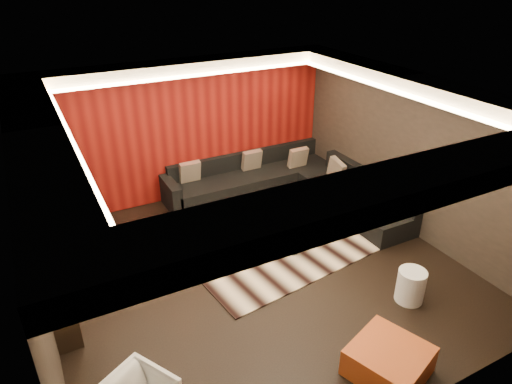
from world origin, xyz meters
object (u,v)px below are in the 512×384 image
coffee_table (304,210)px  white_side_table (411,286)px  drum_stool (291,240)px  sectional_sofa (289,186)px  orange_ottoman (389,361)px

coffee_table → white_side_table: white_side_table is taller
drum_stool → sectional_sofa: (0.98, 1.66, 0.04)m
drum_stool → sectional_sofa: 1.93m
coffee_table → white_side_table: bearing=-89.8°
coffee_table → drum_stool: bearing=-133.3°
coffee_table → orange_ottoman: orange_ottoman is taller
white_side_table → orange_ottoman: (-1.18, -0.85, -0.07)m
coffee_table → white_side_table: 2.75m
white_side_table → coffee_table: bearing=90.2°
coffee_table → sectional_sofa: size_ratio=0.35×
drum_stool → sectional_sofa: bearing=59.5°
drum_stool → white_side_table: (0.86, -1.85, 0.03)m
drum_stool → white_side_table: bearing=-65.2°
white_side_table → orange_ottoman: 1.46m
drum_stool → sectional_sofa: sectional_sofa is taller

